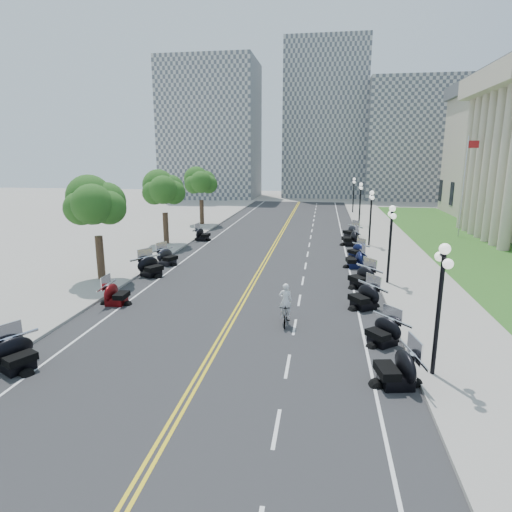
# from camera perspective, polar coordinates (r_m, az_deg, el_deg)

# --- Properties ---
(ground) EXTENTS (160.00, 160.00, 0.00)m
(ground) POSITION_cam_1_polar(r_m,az_deg,el_deg) (25.10, -1.54, -5.56)
(ground) COLOR gray
(road) EXTENTS (16.00, 90.00, 0.01)m
(road) POSITION_cam_1_polar(r_m,az_deg,el_deg) (34.60, 1.47, -0.31)
(road) COLOR #333335
(road) RESTS_ON ground
(centerline_yellow_a) EXTENTS (0.12, 90.00, 0.00)m
(centerline_yellow_a) POSITION_cam_1_polar(r_m,az_deg,el_deg) (34.62, 1.27, -0.29)
(centerline_yellow_a) COLOR yellow
(centerline_yellow_a) RESTS_ON road
(centerline_yellow_b) EXTENTS (0.12, 90.00, 0.00)m
(centerline_yellow_b) POSITION_cam_1_polar(r_m,az_deg,el_deg) (34.58, 1.67, -0.30)
(centerline_yellow_b) COLOR yellow
(centerline_yellow_b) RESTS_ON road
(edge_line_north) EXTENTS (0.12, 90.00, 0.00)m
(edge_line_north) POSITION_cam_1_polar(r_m,az_deg,el_deg) (34.38, 12.10, -0.68)
(edge_line_north) COLOR white
(edge_line_north) RESTS_ON road
(edge_line_south) EXTENTS (0.12, 90.00, 0.00)m
(edge_line_south) POSITION_cam_1_polar(r_m,az_deg,el_deg) (35.97, -8.69, 0.07)
(edge_line_south) COLOR white
(edge_line_south) RESTS_ON road
(lane_dash_3) EXTENTS (0.12, 2.00, 0.00)m
(lane_dash_3) POSITION_cam_1_polar(r_m,az_deg,el_deg) (13.96, 2.74, -21.95)
(lane_dash_3) COLOR white
(lane_dash_3) RESTS_ON road
(lane_dash_4) EXTENTS (0.12, 2.00, 0.00)m
(lane_dash_4) POSITION_cam_1_polar(r_m,az_deg,el_deg) (17.38, 4.24, -14.41)
(lane_dash_4) COLOR white
(lane_dash_4) RESTS_ON road
(lane_dash_5) EXTENTS (0.12, 2.00, 0.00)m
(lane_dash_5) POSITION_cam_1_polar(r_m,az_deg,el_deg) (21.00, 5.17, -9.39)
(lane_dash_5) COLOR white
(lane_dash_5) RESTS_ON road
(lane_dash_6) EXTENTS (0.12, 2.00, 0.00)m
(lane_dash_6) POSITION_cam_1_polar(r_m,az_deg,el_deg) (24.74, 5.81, -5.87)
(lane_dash_6) COLOR white
(lane_dash_6) RESTS_ON road
(lane_dash_7) EXTENTS (0.12, 2.00, 0.00)m
(lane_dash_7) POSITION_cam_1_polar(r_m,az_deg,el_deg) (28.55, 6.27, -3.29)
(lane_dash_7) COLOR white
(lane_dash_7) RESTS_ON road
(lane_dash_8) EXTENTS (0.12, 2.00, 0.00)m
(lane_dash_8) POSITION_cam_1_polar(r_m,az_deg,el_deg) (32.40, 6.62, -1.31)
(lane_dash_8) COLOR white
(lane_dash_8) RESTS_ON road
(lane_dash_9) EXTENTS (0.12, 2.00, 0.00)m
(lane_dash_9) POSITION_cam_1_polar(r_m,az_deg,el_deg) (36.29, 6.90, 0.25)
(lane_dash_9) COLOR white
(lane_dash_9) RESTS_ON road
(lane_dash_10) EXTENTS (0.12, 2.00, 0.00)m
(lane_dash_10) POSITION_cam_1_polar(r_m,az_deg,el_deg) (40.20, 7.12, 1.50)
(lane_dash_10) COLOR white
(lane_dash_10) RESTS_ON road
(lane_dash_11) EXTENTS (0.12, 2.00, 0.00)m
(lane_dash_11) POSITION_cam_1_polar(r_m,az_deg,el_deg) (44.12, 7.31, 2.53)
(lane_dash_11) COLOR white
(lane_dash_11) RESTS_ON road
(lane_dash_12) EXTENTS (0.12, 2.00, 0.00)m
(lane_dash_12) POSITION_cam_1_polar(r_m,az_deg,el_deg) (48.06, 7.46, 3.39)
(lane_dash_12) COLOR white
(lane_dash_12) RESTS_ON road
(lane_dash_13) EXTENTS (0.12, 2.00, 0.00)m
(lane_dash_13) POSITION_cam_1_polar(r_m,az_deg,el_deg) (52.01, 7.59, 4.12)
(lane_dash_13) COLOR white
(lane_dash_13) RESTS_ON road
(lane_dash_14) EXTENTS (0.12, 2.00, 0.00)m
(lane_dash_14) POSITION_cam_1_polar(r_m,az_deg,el_deg) (55.96, 7.70, 4.75)
(lane_dash_14) COLOR white
(lane_dash_14) RESTS_ON road
(lane_dash_15) EXTENTS (0.12, 2.00, 0.00)m
(lane_dash_15) POSITION_cam_1_polar(r_m,az_deg,el_deg) (59.92, 7.80, 5.30)
(lane_dash_15) COLOR white
(lane_dash_15) RESTS_ON road
(lane_dash_16) EXTENTS (0.12, 2.00, 0.00)m
(lane_dash_16) POSITION_cam_1_polar(r_m,az_deg,el_deg) (63.89, 7.89, 5.77)
(lane_dash_16) COLOR white
(lane_dash_16) RESTS_ON road
(lane_dash_17) EXTENTS (0.12, 2.00, 0.00)m
(lane_dash_17) POSITION_cam_1_polar(r_m,az_deg,el_deg) (67.86, 7.96, 6.19)
(lane_dash_17) COLOR white
(lane_dash_17) RESTS_ON road
(lane_dash_18) EXTENTS (0.12, 2.00, 0.00)m
(lane_dash_18) POSITION_cam_1_polar(r_m,az_deg,el_deg) (71.83, 8.03, 6.57)
(lane_dash_18) COLOR white
(lane_dash_18) RESTS_ON road
(lane_dash_19) EXTENTS (0.12, 2.00, 0.00)m
(lane_dash_19) POSITION_cam_1_polar(r_m,az_deg,el_deg) (75.81, 8.09, 6.91)
(lane_dash_19) COLOR white
(lane_dash_19) RESTS_ON road
(sidewalk_north) EXTENTS (5.00, 90.00, 0.15)m
(sidewalk_north) POSITION_cam_1_polar(r_m,az_deg,el_deg) (34.85, 18.85, -0.80)
(sidewalk_north) COLOR #9E9991
(sidewalk_north) RESTS_ON ground
(sidewalk_south) EXTENTS (5.00, 90.00, 0.15)m
(sidewalk_south) POSITION_cam_1_polar(r_m,az_deg,el_deg) (37.39, -14.70, 0.39)
(sidewalk_south) COLOR #9E9991
(sidewalk_south) RESTS_ON ground
(lawn) EXTENTS (9.00, 60.00, 0.10)m
(lawn) POSITION_cam_1_polar(r_m,az_deg,el_deg) (44.14, 26.11, 1.34)
(lawn) COLOR #356023
(lawn) RESTS_ON ground
(distant_block_a) EXTENTS (18.00, 14.00, 26.00)m
(distant_block_a) POSITION_cam_1_polar(r_m,az_deg,el_deg) (88.39, -5.95, 16.26)
(distant_block_a) COLOR gray
(distant_block_a) RESTS_ON ground
(distant_block_b) EXTENTS (16.00, 12.00, 30.00)m
(distant_block_b) POSITION_cam_1_polar(r_m,az_deg,el_deg) (91.64, 9.13, 17.31)
(distant_block_b) COLOR gray
(distant_block_b) RESTS_ON ground
(distant_block_c) EXTENTS (20.00, 14.00, 22.00)m
(distant_block_c) POSITION_cam_1_polar(r_m,az_deg,el_deg) (90.16, 20.90, 14.16)
(distant_block_c) COLOR gray
(distant_block_c) RESTS_ON ground
(street_lamp_1) EXTENTS (0.50, 1.20, 4.90)m
(street_lamp_1) POSITION_cam_1_polar(r_m,az_deg,el_deg) (16.84, 23.15, -6.80)
(street_lamp_1) COLOR black
(street_lamp_1) RESTS_ON sidewalk_north
(street_lamp_2) EXTENTS (0.50, 1.20, 4.90)m
(street_lamp_2) POSITION_cam_1_polar(r_m,az_deg,el_deg) (28.23, 17.42, 1.41)
(street_lamp_2) COLOR black
(street_lamp_2) RESTS_ON sidewalk_north
(street_lamp_3) EXTENTS (0.50, 1.20, 4.90)m
(street_lamp_3) POSITION_cam_1_polar(r_m,az_deg,el_deg) (39.97, 15.01, 4.85)
(street_lamp_3) COLOR black
(street_lamp_3) RESTS_ON sidewalk_north
(street_lamp_4) EXTENTS (0.50, 1.20, 4.90)m
(street_lamp_4) POSITION_cam_1_polar(r_m,az_deg,el_deg) (51.83, 13.69, 6.72)
(street_lamp_4) COLOR black
(street_lamp_4) RESTS_ON sidewalk_north
(street_lamp_5) EXTENTS (0.50, 1.20, 4.90)m
(street_lamp_5) POSITION_cam_1_polar(r_m,az_deg,el_deg) (63.75, 12.86, 7.90)
(street_lamp_5) COLOR black
(street_lamp_5) RESTS_ON sidewalk_north
(flagpole) EXTENTS (1.10, 0.20, 10.00)m
(flagpole) POSITION_cam_1_polar(r_m,az_deg,el_deg) (47.47, 25.91, 8.15)
(flagpole) COLOR silver
(flagpole) RESTS_ON ground
(tree_2) EXTENTS (4.80, 4.80, 9.20)m
(tree_2) POSITION_cam_1_polar(r_m,az_deg,el_deg) (29.34, -20.53, 5.86)
(tree_2) COLOR #235619
(tree_2) RESTS_ON sidewalk_south
(tree_3) EXTENTS (4.80, 4.80, 9.20)m
(tree_3) POSITION_cam_1_polar(r_m,az_deg,el_deg) (40.17, -12.15, 8.13)
(tree_3) COLOR #235619
(tree_3) RESTS_ON sidewalk_south
(tree_4) EXTENTS (4.80, 4.80, 9.20)m
(tree_4) POSITION_cam_1_polar(r_m,az_deg,el_deg) (51.53, -7.34, 9.35)
(tree_4) COLOR #235619
(tree_4) RESTS_ON sidewalk_south
(motorcycle_n_3) EXTENTS (2.49, 2.49, 1.48)m
(motorcycle_n_3) POSITION_cam_1_polar(r_m,az_deg,el_deg) (16.50, 18.23, -13.82)
(motorcycle_n_3) COLOR black
(motorcycle_n_3) RESTS_ON road
(motorcycle_n_4) EXTENTS (2.66, 2.66, 1.32)m
(motorcycle_n_4) POSITION_cam_1_polar(r_m,az_deg,el_deg) (19.69, 16.57, -9.45)
(motorcycle_n_4) COLOR black
(motorcycle_n_4) RESTS_ON road
(motorcycle_n_5) EXTENTS (2.90, 2.90, 1.46)m
(motorcycle_n_5) POSITION_cam_1_polar(r_m,az_deg,el_deg) (23.87, 14.19, -5.11)
(motorcycle_n_5) COLOR black
(motorcycle_n_5) RESTS_ON road
(motorcycle_n_6) EXTENTS (2.93, 2.93, 1.47)m
(motorcycle_n_6) POSITION_cam_1_polar(r_m,az_deg,el_deg) (27.57, 13.94, -2.63)
(motorcycle_n_6) COLOR black
(motorcycle_n_6) RESTS_ON road
(motorcycle_n_7) EXTENTS (2.26, 2.26, 1.41)m
(motorcycle_n_7) POSITION_cam_1_polar(r_m,az_deg,el_deg) (32.35, 13.12, -0.33)
(motorcycle_n_7) COLOR black
(motorcycle_n_7) RESTS_ON road
(motorcycle_n_8) EXTENTS (2.48, 2.48, 1.23)m
(motorcycle_n_8) POSITION_cam_1_polar(r_m,az_deg,el_deg) (35.83, 13.24, 0.81)
(motorcycle_n_8) COLOR black
(motorcycle_n_8) RESTS_ON road
(motorcycle_n_9) EXTENTS (2.53, 2.53, 1.52)m
(motorcycle_n_9) POSITION_cam_1_polar(r_m,az_deg,el_deg) (40.45, 12.47, 2.44)
(motorcycle_n_9) COLOR black
(motorcycle_n_9) RESTS_ON road
(motorcycle_n_10) EXTENTS (2.77, 2.77, 1.39)m
(motorcycle_n_10) POSITION_cam_1_polar(r_m,az_deg,el_deg) (44.53, 12.55, 3.31)
(motorcycle_n_10) COLOR black
(motorcycle_n_10) RESTS_ON road
(motorcycle_s_3) EXTENTS (2.74, 2.74, 1.42)m
(motorcycle_s_3) POSITION_cam_1_polar(r_m,az_deg,el_deg) (19.11, -29.36, -11.20)
(motorcycle_s_3) COLOR black
(motorcycle_s_3) RESTS_ON road
(motorcycle_s_5) EXTENTS (1.96, 1.96, 1.34)m
(motorcycle_s_5) POSITION_cam_1_polar(r_m,az_deg,el_deg) (25.00, -18.16, -4.70)
(motorcycle_s_5) COLOR #590A0C
(motorcycle_s_5) RESTS_ON road
(motorcycle_s_6) EXTENTS (2.96, 2.96, 1.51)m
(motorcycle_s_6) POSITION_cam_1_polar(r_m,az_deg,el_deg) (30.18, -13.85, -1.23)
(motorcycle_s_6) COLOR black
(motorcycle_s_6) RESTS_ON road
(motorcycle_s_7) EXTENTS (2.61, 2.61, 1.38)m
(motorcycle_s_7) POSITION_cam_1_polar(r_m,az_deg,el_deg) (33.11, -11.75, 0.02)
(motorcycle_s_7) COLOR black
(motorcycle_s_7) RESTS_ON road
(motorcycle_s_9) EXTENTS (2.22, 2.22, 1.36)m
(motorcycle_s_9) POSITION_cam_1_polar(r_m,az_deg,el_deg) (42.22, -7.13, 2.98)
(motorcycle_s_9) COLOR black
(motorcycle_s_9) RESTS_ON road
(bicycle) EXTENTS (0.57, 1.81, 1.08)m
(bicycle) POSITION_cam_1_polar(r_m,az_deg,el_deg) (21.06, 3.91, -7.76)
(bicycle) COLOR #A51414
(bicycle) RESTS_ON road
(cyclist_rider) EXTENTS (0.64, 0.42, 1.76)m
(cyclist_rider) POSITION_cam_1_polar(r_m,az_deg,el_deg) (20.60, 3.98, -4.07)
(cyclist_rider) COLOR white
(cyclist_rider) RESTS_ON bicycle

